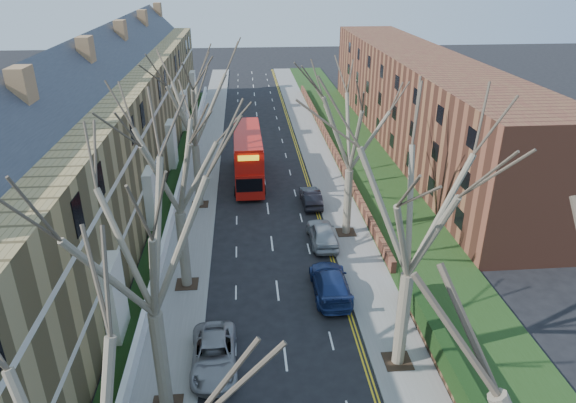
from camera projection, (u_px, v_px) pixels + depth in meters
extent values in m
cube|color=slate|center=(205.00, 161.00, 53.44)|extent=(3.00, 102.00, 0.12)
cube|color=slate|center=(319.00, 157.00, 54.38)|extent=(3.00, 102.00, 0.12)
cube|color=#97804C|center=(102.00, 141.00, 43.52)|extent=(9.00, 78.00, 10.00)
cube|color=#30333A|center=(91.00, 69.00, 41.00)|extent=(4.67, 78.00, 4.67)
cube|color=silver|center=(157.00, 156.00, 44.50)|extent=(0.12, 78.00, 0.35)
cube|color=silver|center=(153.00, 117.00, 43.03)|extent=(0.12, 78.00, 0.35)
cube|color=brown|center=(417.00, 100.00, 56.83)|extent=(8.00, 54.00, 10.00)
cube|color=brown|center=(329.00, 140.00, 57.92)|extent=(0.35, 54.00, 0.90)
cube|color=white|center=(180.00, 186.00, 45.84)|extent=(0.30, 78.00, 1.00)
cube|color=#1F3914|center=(360.00, 155.00, 54.70)|extent=(6.00, 102.00, 0.06)
cylinder|color=#706550|center=(161.00, 362.00, 22.49)|extent=(0.64, 0.64, 5.25)
cylinder|color=#706550|center=(184.00, 250.00, 31.57)|extent=(0.64, 0.64, 5.07)
cube|color=#2D2116|center=(187.00, 284.00, 32.63)|extent=(1.40, 1.40, 0.05)
cylinder|color=#706550|center=(198.00, 176.00, 42.39)|extent=(0.60, 0.60, 5.25)
cube|color=#2D2116|center=(200.00, 204.00, 43.48)|extent=(1.40, 1.40, 0.05)
cylinder|color=#706550|center=(402.00, 320.00, 25.20)|extent=(0.64, 0.64, 5.25)
cube|color=#2D2116|center=(397.00, 361.00, 26.29)|extent=(1.40, 1.40, 0.05)
cylinder|color=#706550|center=(348.00, 202.00, 37.89)|extent=(0.60, 0.60, 5.07)
cube|color=#2D2116|center=(346.00, 232.00, 38.95)|extent=(1.40, 1.40, 0.05)
cube|color=#B5130C|center=(248.00, 166.00, 48.18)|extent=(2.62, 10.96, 2.19)
cube|color=#B5130C|center=(248.00, 145.00, 47.30)|extent=(2.61, 10.42, 1.99)
cube|color=black|center=(248.00, 161.00, 47.99)|extent=(2.63, 10.09, 0.89)
cube|color=black|center=(248.00, 144.00, 47.26)|extent=(2.62, 9.87, 0.89)
imported|color=gray|center=(214.00, 355.00, 25.89)|extent=(2.43, 5.01, 1.38)
imported|color=navy|center=(330.00, 283.00, 31.61)|extent=(2.22, 5.40, 1.56)
imported|color=#9EA2A7|center=(323.00, 233.00, 37.40)|extent=(2.00, 4.76, 1.61)
imported|color=black|center=(311.00, 197.00, 43.48)|extent=(1.59, 4.31, 1.41)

